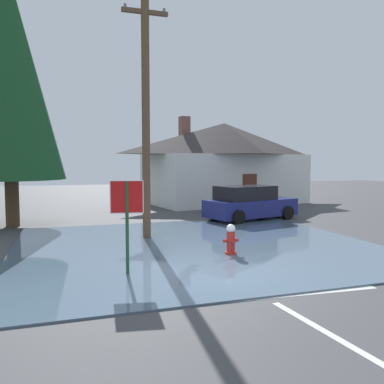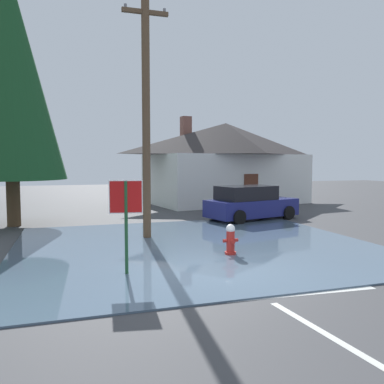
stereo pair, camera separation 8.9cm
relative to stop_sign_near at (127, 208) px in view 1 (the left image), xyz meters
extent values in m
cube|color=#424244|center=(2.08, -0.31, -1.68)|extent=(80.00, 80.00, 0.10)
cube|color=#4C6075|center=(2.60, 2.61, -1.61)|extent=(11.25, 10.07, 0.04)
cube|color=silver|center=(2.95, -2.35, -1.62)|extent=(3.98, 0.52, 0.01)
cube|color=silver|center=(2.55, -4.44, -1.62)|extent=(0.41, 3.47, 0.01)
cylinder|color=#1E4C28|center=(0.00, 0.00, -0.50)|extent=(0.08, 0.08, 2.25)
cube|color=white|center=(0.00, 0.00, 0.25)|extent=(0.78, 0.15, 0.78)
cube|color=red|center=(0.00, 0.00, 0.25)|extent=(0.73, 0.15, 0.74)
cylinder|color=#AD231E|center=(3.15, 1.10, -1.57)|extent=(0.33, 0.33, 0.11)
cylinder|color=#AD231E|center=(3.15, 1.10, -1.22)|extent=(0.24, 0.24, 0.60)
sphere|color=white|center=(3.15, 1.10, -0.85)|extent=(0.26, 0.26, 0.26)
cylinder|color=#AD231E|center=(2.97, 1.10, -1.19)|extent=(0.11, 0.10, 0.10)
cylinder|color=#AD231E|center=(3.32, 1.10, -1.19)|extent=(0.11, 0.10, 0.10)
cylinder|color=#AD231E|center=(3.15, 0.93, -1.19)|extent=(0.12, 0.11, 0.12)
cylinder|color=brown|center=(1.34, 4.39, 2.58)|extent=(0.28, 0.28, 8.40)
cube|color=brown|center=(1.34, 4.39, 6.18)|extent=(1.60, 0.14, 0.14)
cylinder|color=slate|center=(0.66, 4.39, 6.31)|extent=(0.10, 0.10, 0.12)
cylinder|color=slate|center=(2.01, 4.39, 6.31)|extent=(0.10, 0.10, 0.12)
cube|color=silver|center=(8.73, 15.09, -0.02)|extent=(10.57, 7.34, 3.21)
pyramid|color=#332D2D|center=(8.73, 15.09, 2.63)|extent=(11.42, 7.92, 2.09)
cube|color=brown|center=(6.16, 15.75, 3.15)|extent=(0.69, 0.69, 1.88)
cube|color=#592D1E|center=(9.20, 12.18, -0.63)|extent=(1.00, 0.22, 2.00)
cube|color=navy|center=(6.92, 7.42, -1.06)|extent=(4.70, 2.85, 0.78)
cube|color=black|center=(6.58, 7.33, -0.35)|extent=(2.95, 2.20, 0.64)
cylinder|color=black|center=(8.14, 8.67, -1.31)|extent=(0.67, 0.37, 0.64)
cylinder|color=black|center=(8.59, 6.92, -1.31)|extent=(0.67, 0.37, 0.64)
cylinder|color=black|center=(5.25, 7.92, -1.31)|extent=(0.67, 0.37, 0.64)
cylinder|color=black|center=(5.71, 6.17, -1.31)|extent=(0.67, 0.37, 0.64)
cylinder|color=#4C3823|center=(-3.54, 8.71, -0.64)|extent=(0.55, 0.55, 1.98)
cone|color=#194723|center=(-3.54, 8.71, 4.86)|extent=(4.40, 4.40, 9.02)
camera|label=1|loc=(-1.34, -9.14, 1.05)|focal=36.50mm
camera|label=2|loc=(-1.25, -9.17, 1.05)|focal=36.50mm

